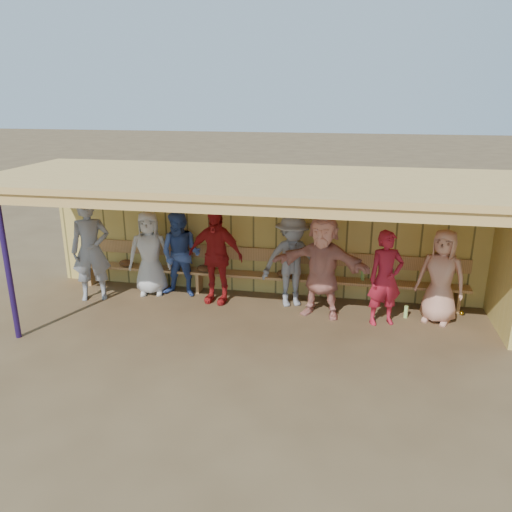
% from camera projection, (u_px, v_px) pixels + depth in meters
% --- Properties ---
extents(ground, '(90.00, 90.00, 0.00)m').
position_uv_depth(ground, '(252.00, 319.00, 8.78)').
color(ground, brown).
rests_on(ground, ground).
extents(player_a, '(0.84, 0.71, 1.95)m').
position_uv_depth(player_a, '(91.00, 250.00, 9.37)').
color(player_a, gray).
rests_on(player_a, ground).
extents(player_b, '(0.92, 0.72, 1.66)m').
position_uv_depth(player_b, '(150.00, 253.00, 9.68)').
color(player_b, silver).
rests_on(player_b, ground).
extents(player_c, '(0.85, 0.68, 1.68)m').
position_uv_depth(player_c, '(181.00, 254.00, 9.56)').
color(player_c, '#38539C').
rests_on(player_c, ground).
extents(player_d, '(1.11, 0.58, 1.81)m').
position_uv_depth(player_d, '(215.00, 256.00, 9.26)').
color(player_d, '#B01C1C').
rests_on(player_d, ground).
extents(player_e, '(1.29, 1.02, 1.75)m').
position_uv_depth(player_e, '(292.00, 260.00, 9.11)').
color(player_e, gray).
rests_on(player_e, ground).
extents(player_f, '(1.79, 0.86, 1.85)m').
position_uv_depth(player_f, '(322.00, 266.00, 8.66)').
color(player_f, '#E2927F').
rests_on(player_f, ground).
extents(player_g, '(0.70, 0.57, 1.64)m').
position_uv_depth(player_g, '(385.00, 278.00, 8.37)').
color(player_g, '#AB1B2D').
rests_on(player_g, ground).
extents(player_h, '(0.94, 0.79, 1.65)m').
position_uv_depth(player_h, '(441.00, 277.00, 8.44)').
color(player_h, tan).
rests_on(player_h, ground).
extents(dugout_structure, '(8.80, 3.20, 2.50)m').
position_uv_depth(dugout_structure, '(281.00, 217.00, 8.83)').
color(dugout_structure, '#D5B95B').
rests_on(dugout_structure, ground).
extents(bench, '(7.60, 0.34, 0.93)m').
position_uv_depth(bench, '(263.00, 270.00, 9.66)').
color(bench, tan).
rests_on(bench, ground).
extents(dugout_equipment, '(6.64, 0.62, 0.80)m').
position_uv_depth(dugout_equipment, '(241.00, 272.00, 9.62)').
color(dugout_equipment, orange).
rests_on(dugout_equipment, ground).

